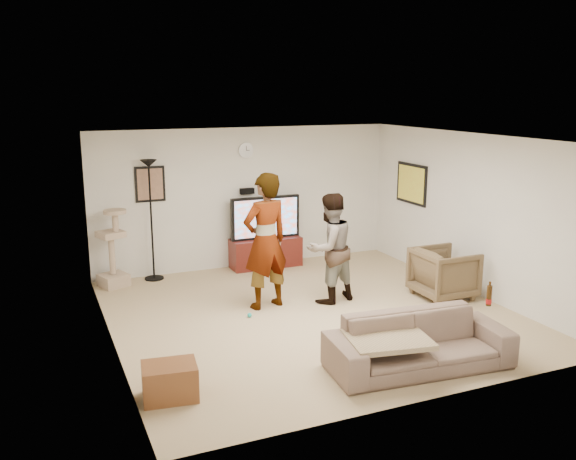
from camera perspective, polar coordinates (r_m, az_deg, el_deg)
name	(u,v)px	position (r m, az deg, el deg)	size (l,w,h in m)	color
floor	(311,314)	(8.88, 2.14, -7.85)	(5.50, 5.50, 0.02)	tan
ceiling	(312,138)	(8.33, 2.28, 8.59)	(5.50, 5.50, 0.02)	white
wall_back	(246,198)	(11.02, -3.93, 3.02)	(5.50, 0.04, 2.50)	silver
wall_front	(431,286)	(6.23, 13.13, -5.05)	(5.50, 0.04, 2.50)	silver
wall_left	(108,249)	(7.78, -16.44, -1.67)	(0.04, 5.50, 2.50)	silver
wall_right	(470,214)	(9.99, 16.63, 1.48)	(0.04, 5.50, 2.50)	silver
wall_clock	(246,150)	(10.88, -3.94, 7.41)	(0.26, 0.26, 0.04)	white
wall_speaker	(247,191)	(10.94, -3.83, 3.64)	(0.25, 0.10, 0.10)	black
picture_back	(150,184)	(10.51, -12.72, 4.19)	(0.42, 0.03, 0.52)	#89644F
picture_right	(411,184)	(11.19, 11.42, 4.24)	(0.03, 0.78, 0.62)	yellow
tv_stand	(266,252)	(11.10, -2.09, -2.09)	(1.27, 0.45, 0.53)	#491611
console_box	(269,271)	(10.78, -1.74, -3.83)	(0.40, 0.30, 0.07)	silver
tv	(265,217)	(10.95, -2.12, 1.17)	(1.28, 0.08, 0.76)	black
tv_screen	(266,218)	(10.91, -2.03, 1.13)	(1.18, 0.01, 0.67)	#38A7F8
floor_lamp	(151,221)	(10.43, -12.60, 0.86)	(0.32, 0.32, 2.03)	black
cat_tree	(111,248)	(10.30, -16.11, -1.63)	(0.41, 0.41, 1.28)	tan
person_left	(266,241)	(8.86, -2.11, -1.04)	(0.73, 0.48, 2.00)	#A2A1AB
person_right	(330,248)	(9.16, 3.90, -1.70)	(0.81, 0.63, 1.66)	#426496
sofa	(419,343)	(7.29, 12.11, -10.21)	(2.12, 0.83, 0.62)	#715A4E
throw_blanket	(388,340)	(7.03, 9.27, -10.03)	(0.90, 0.70, 0.06)	tan
beer_bottle	(489,296)	(7.72, 18.22, -5.83)	(0.06, 0.06, 0.25)	#392008
armchair	(444,273)	(9.74, 14.32, -3.91)	(0.82, 0.85, 0.77)	brown
side_table	(170,381)	(6.65, -10.95, -13.66)	(0.56, 0.42, 0.37)	brown
toy_ball	(250,315)	(8.74, -3.60, -7.91)	(0.06, 0.06, 0.06)	#1BA6A2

